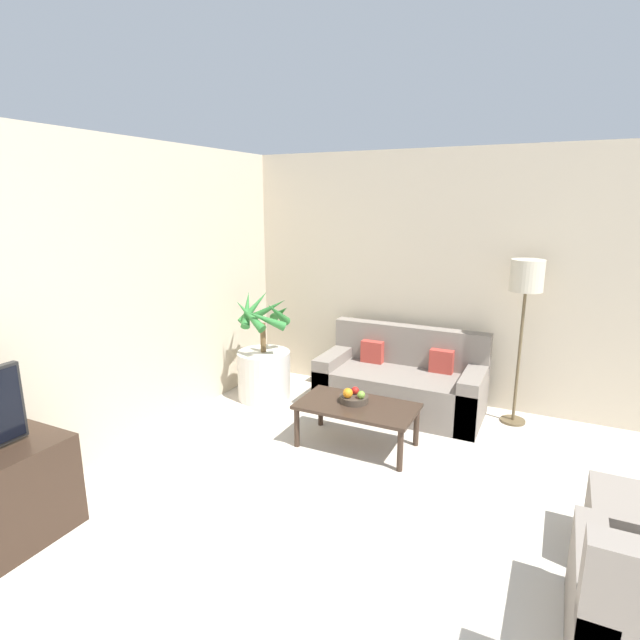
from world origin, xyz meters
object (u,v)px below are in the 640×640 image
Objects in this scene: potted_palm at (264,366)px; apple_green at (361,395)px; floor_lamp at (526,286)px; orange_fruit at (348,393)px; ottoman at (640,533)px; coffee_table at (357,410)px; fruit_bowl at (354,399)px; apple_red at (355,390)px; sofa_loveseat at (401,384)px.

potted_palm reaches higher than apple_green.
orange_fruit is at bearing -138.13° from floor_lamp.
orange_fruit is at bearing 164.29° from ottoman.
ottoman is (2.11, -0.64, -0.14)m from coffee_table.
floor_lamp reaches higher than apple_green.
potted_palm is 3.69m from ottoman.
fruit_bowl is 0.08m from apple_red.
potted_palm is at bearing 156.20° from coffee_table.
apple_red is (-1.29, -1.07, -0.89)m from floor_lamp.
apple_red is at bearing 122.54° from coffee_table.
fruit_bowl is at bearing -81.96° from apple_red.
sofa_loveseat is at bearing 141.36° from ottoman.
fruit_bowl is (-0.17, -0.91, 0.14)m from sofa_loveseat.
apple_red is (-0.17, -0.87, 0.20)m from sofa_loveseat.
floor_lamp reaches higher than orange_fruit.
apple_red is 2.31m from ottoman.
coffee_table is 0.15m from apple_green.
apple_green is 0.12m from orange_fruit.
fruit_bowl is at bearing -22.86° from potted_palm.
sofa_loveseat reaches higher than apple_green.
apple_green reaches higher than coffee_table.
potted_palm is 1.40m from apple_red.
coffee_table is 0.10m from fruit_bowl.
apple_green is at bearing -39.76° from apple_red.
fruit_bowl is at bearing 136.83° from coffee_table.
sofa_loveseat is at bearing 13.79° from potted_palm.
orange_fruit is at bearing -25.88° from potted_palm.
floor_lamp is 1.98m from coffee_table.
coffee_table is (1.36, -0.60, -0.03)m from potted_palm.
apple_red is 0.78× the size of orange_fruit.
fruit_bowl is 0.45× the size of ottoman.
apple_green is 0.12× the size of ottoman.
apple_red is (-0.06, 0.09, 0.14)m from coffee_table.
apple_green is at bearing 162.58° from ottoman.
fruit_bowl is at bearing 162.44° from ottoman.
potted_palm reaches higher than fruit_bowl.
sofa_loveseat is at bearing 84.83° from apple_green.
orange_fruit is at bearing -115.55° from fruit_bowl.
sofa_loveseat reaches higher than apple_red.
apple_red is (-0.01, 0.04, 0.06)m from fruit_bowl.
sofa_loveseat reaches higher than fruit_bowl.
potted_palm reaches higher than coffee_table.
ottoman is (2.17, -0.73, -0.28)m from apple_red.
ottoman is (2.20, -0.62, -0.29)m from orange_fruit.
apple_green reaches higher than fruit_bowl.
floor_lamp is 1.95m from fruit_bowl.
potted_palm reaches higher than sofa_loveseat.
apple_green is (-1.20, -1.14, -0.89)m from floor_lamp.
apple_green is (-0.09, -0.94, 0.20)m from sofa_loveseat.
orange_fruit is (-0.20, -0.98, 0.21)m from sofa_loveseat.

